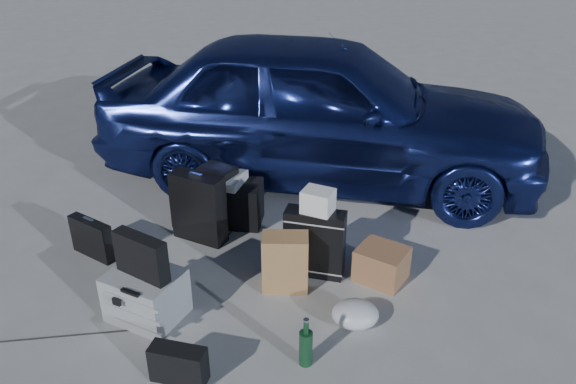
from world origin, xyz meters
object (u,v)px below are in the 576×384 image
object	(u,v)px
car	(320,108)
suitcase_right	(315,243)
suitcase_left	(199,208)
green_bottle	(306,343)
briefcase	(92,238)
duffel_bag	(218,202)
pelican_case	(146,295)
cardboard_box	(382,264)

from	to	relation	value
car	suitcase_right	distance (m)	1.83
car	suitcase_left	bearing A→B (deg)	150.49
car	green_bottle	xyz separation A→B (m)	(0.27, -2.74, -0.58)
briefcase	duffel_bag	world-z (taller)	duffel_bag
pelican_case	briefcase	size ratio (longest dim) A/B	1.14
cardboard_box	green_bottle	xyz separation A→B (m)	(-0.44, -0.99, 0.04)
pelican_case	suitcase_left	size ratio (longest dim) A/B	0.80
suitcase_right	cardboard_box	world-z (taller)	suitcase_right
briefcase	duffel_bag	bearing A→B (deg)	63.82
suitcase_left	cardboard_box	distance (m)	1.59
car	green_bottle	world-z (taller)	car
pelican_case	duffel_bag	size ratio (longest dim) A/B	0.61
cardboard_box	car	bearing A→B (deg)	112.09
pelican_case	suitcase_left	xyz separation A→B (m)	(0.05, 1.04, 0.13)
duffel_bag	green_bottle	bearing A→B (deg)	-59.70
pelican_case	suitcase_left	world-z (taller)	suitcase_left
duffel_bag	briefcase	bearing A→B (deg)	-142.34
suitcase_right	briefcase	bearing A→B (deg)	-173.09
suitcase_right	duffel_bag	xyz separation A→B (m)	(-0.96, 0.64, -0.08)
briefcase	green_bottle	bearing A→B (deg)	-1.68
car	briefcase	world-z (taller)	car
pelican_case	green_bottle	distance (m)	1.19
car	duffel_bag	size ratio (longest dim) A/B	5.61
suitcase_right	green_bottle	distance (m)	0.98
suitcase_left	suitcase_right	xyz separation A→B (m)	(1.03, -0.33, -0.03)
car	pelican_case	bearing A→B (deg)	161.13
suitcase_left	briefcase	bearing A→B (deg)	-135.46
suitcase_left	suitcase_right	distance (m)	1.08
duffel_bag	car	bearing A→B (deg)	52.86
suitcase_left	green_bottle	xyz separation A→B (m)	(1.11, -1.30, -0.13)
cardboard_box	suitcase_right	bearing A→B (deg)	-178.38
suitcase_left	green_bottle	size ratio (longest dim) A/B	1.77
car	pelican_case	world-z (taller)	car
suitcase_left	green_bottle	world-z (taller)	suitcase_left
suitcase_left	green_bottle	distance (m)	1.72
car	suitcase_left	distance (m)	1.72
suitcase_right	cardboard_box	size ratio (longest dim) A/B	1.54
cardboard_box	green_bottle	bearing A→B (deg)	-113.84
briefcase	cardboard_box	bearing A→B (deg)	25.93
pelican_case	cardboard_box	size ratio (longest dim) A/B	1.35
pelican_case	cardboard_box	world-z (taller)	pelican_case
briefcase	suitcase_left	world-z (taller)	suitcase_left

